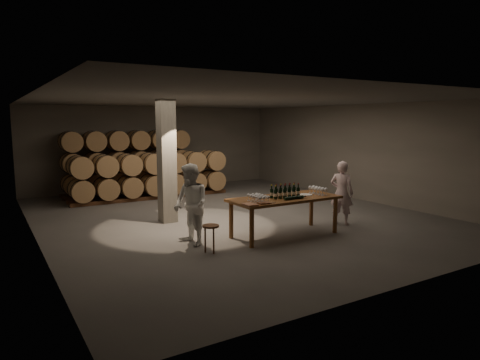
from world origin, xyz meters
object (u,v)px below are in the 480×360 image
tasting_table (285,202)px  person_man (342,193)px  plate (306,195)px  bottle_cluster (285,193)px  stool (211,230)px  person_woman (191,205)px  notebook_near (264,203)px

tasting_table → person_man: (1.91, 0.12, 0.02)m
plate → person_man: size_ratio=0.19×
bottle_cluster → person_man: size_ratio=0.44×
plate → stool: size_ratio=0.55×
plate → person_man: (1.30, 0.14, -0.09)m
stool → person_man: bearing=5.6°
bottle_cluster → person_woman: 2.22m
stool → person_woman: 0.82m
plate → person_man: bearing=6.0°
stool → person_man: size_ratio=0.34×
plate → person_woman: (-2.78, 0.44, -0.03)m
tasting_table → plate: size_ratio=8.34×
person_man → person_woman: size_ratio=0.94×
tasting_table → person_man: bearing=3.5°
tasting_table → stool: bearing=-172.4°
tasting_table → bottle_cluster: bottle_cluster is taller
person_man → tasting_table: bearing=64.3°
tasting_table → plate: bearing=-1.9°
person_woman → plate: bearing=74.8°
bottle_cluster → tasting_table: bearing=84.3°
person_woman → stool: bearing=2.9°
notebook_near → person_man: bearing=15.9°
person_woman → notebook_near: bearing=52.7°
stool → bottle_cluster: bearing=7.3°
bottle_cluster → notebook_near: bottle_cluster is taller
plate → person_man: person_man is taller
tasting_table → bottle_cluster: (-0.00, -0.01, 0.22)m
tasting_table → stool: size_ratio=4.61×
bottle_cluster → person_man: (1.91, 0.13, -0.19)m
bottle_cluster → plate: size_ratio=2.34×
tasting_table → person_woman: (-2.17, 0.42, 0.08)m
tasting_table → person_woman: 2.22m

